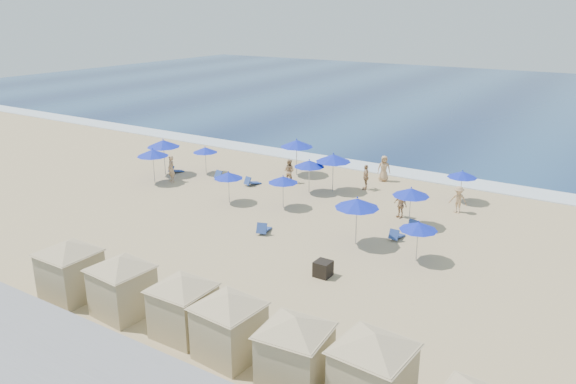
% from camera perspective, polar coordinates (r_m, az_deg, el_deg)
% --- Properties ---
extents(ground, '(160.00, 160.00, 0.00)m').
position_cam_1_polar(ground, '(30.21, -1.99, -4.60)').
color(ground, tan).
rests_on(ground, ground).
extents(ocean, '(160.00, 80.00, 0.06)m').
position_cam_1_polar(ocean, '(80.31, 21.18, 8.65)').
color(ocean, navy).
rests_on(ocean, ground).
extents(surf_line, '(160.00, 2.50, 0.08)m').
position_cam_1_polar(surf_line, '(43.13, 9.79, 2.25)').
color(surf_line, white).
rests_on(surf_line, ground).
extents(seawall, '(160.00, 6.10, 1.22)m').
position_cam_1_polar(seawall, '(21.52, -23.59, -14.40)').
color(seawall, gray).
rests_on(seawall, ground).
extents(trash_bin, '(0.74, 0.74, 0.73)m').
position_cam_1_polar(trash_bin, '(25.91, 3.58, -7.78)').
color(trash_bin, black).
rests_on(trash_bin, ground).
extents(cabana_0, '(4.46, 4.46, 2.80)m').
position_cam_1_polar(cabana_0, '(25.32, -21.34, -6.64)').
color(cabana_0, tan).
rests_on(cabana_0, ground).
extents(cabana_1, '(4.33, 4.33, 2.72)m').
position_cam_1_polar(cabana_1, '(23.34, -16.57, -8.37)').
color(cabana_1, tan).
rests_on(cabana_1, ground).
extents(cabana_2, '(4.24, 4.24, 2.66)m').
position_cam_1_polar(cabana_2, '(21.42, -10.65, -10.52)').
color(cabana_2, tan).
rests_on(cabana_2, ground).
extents(cabana_3, '(4.30, 4.30, 2.71)m').
position_cam_1_polar(cabana_3, '(19.95, -6.03, -12.50)').
color(cabana_3, tan).
rests_on(cabana_3, ground).
extents(cabana_4, '(4.33, 4.33, 2.73)m').
position_cam_1_polar(cabana_4, '(18.51, 0.72, -15.02)').
color(cabana_4, tan).
rests_on(cabana_4, ground).
extents(cabana_5, '(4.54, 4.54, 2.85)m').
position_cam_1_polar(cabana_5, '(17.73, 8.67, -16.64)').
color(cabana_5, tan).
rests_on(cabana_5, ground).
extents(umbrella_0, '(2.38, 2.38, 2.70)m').
position_cam_1_polar(umbrella_0, '(41.78, -12.55, 4.83)').
color(umbrella_0, '#A5A8AD').
rests_on(umbrella_0, ground).
extents(umbrella_1, '(2.19, 2.19, 2.49)m').
position_cam_1_polar(umbrella_1, '(40.00, -13.59, 3.89)').
color(umbrella_1, '#A5A8AD').
rests_on(umbrella_1, ground).
extents(umbrella_2, '(1.81, 1.81, 2.06)m').
position_cam_1_polar(umbrella_2, '(41.71, -8.41, 4.26)').
color(umbrella_2, '#A5A8AD').
rests_on(umbrella_2, ground).
extents(umbrella_3, '(1.82, 1.82, 2.07)m').
position_cam_1_polar(umbrella_3, '(35.09, -6.07, 1.70)').
color(umbrella_3, '#A5A8AD').
rests_on(umbrella_3, ground).
extents(umbrella_4, '(2.40, 2.40, 2.73)m').
position_cam_1_polar(umbrella_4, '(40.74, 0.89, 4.96)').
color(umbrella_4, '#A5A8AD').
rests_on(umbrella_4, ground).
extents(umbrella_5, '(2.02, 2.02, 2.30)m').
position_cam_1_polar(umbrella_5, '(36.81, 2.17, 2.91)').
color(umbrella_5, '#A5A8AD').
rests_on(umbrella_5, ground).
extents(umbrella_6, '(1.83, 1.83, 2.08)m').
position_cam_1_polar(umbrella_6, '(33.98, -0.50, 1.28)').
color(umbrella_6, '#A5A8AD').
rests_on(umbrella_6, ground).
extents(umbrella_7, '(2.34, 2.34, 2.66)m').
position_cam_1_polar(umbrella_7, '(37.07, 4.63, 3.47)').
color(umbrella_7, '#A5A8AD').
rests_on(umbrella_7, ground).
extents(umbrella_8, '(2.29, 2.29, 2.60)m').
position_cam_1_polar(umbrella_8, '(28.73, 7.03, -1.13)').
color(umbrella_8, '#A5A8AD').
rests_on(umbrella_8, ground).
extents(umbrella_9, '(1.85, 1.85, 2.10)m').
position_cam_1_polar(umbrella_9, '(36.65, 17.29, 1.73)').
color(umbrella_9, '#A5A8AD').
rests_on(umbrella_9, ground).
extents(umbrella_10, '(2.05, 2.05, 2.34)m').
position_cam_1_polar(umbrella_10, '(31.70, 12.40, -0.00)').
color(umbrella_10, '#A5A8AD').
rests_on(umbrella_10, ground).
extents(umbrella_11, '(1.84, 1.84, 2.09)m').
position_cam_1_polar(umbrella_11, '(27.47, 13.12, -3.39)').
color(umbrella_11, '#A5A8AD').
rests_on(umbrella_11, ground).
extents(beach_chair_0, '(0.78, 1.24, 0.63)m').
position_cam_1_polar(beach_chair_0, '(42.58, -11.42, 2.20)').
color(beach_chair_0, navy).
rests_on(beach_chair_0, ground).
extents(beach_chair_1, '(0.89, 1.47, 0.76)m').
position_cam_1_polar(beach_chair_1, '(40.36, -6.69, 1.62)').
color(beach_chair_1, navy).
rests_on(beach_chair_1, ground).
extents(beach_chair_2, '(0.85, 1.32, 0.67)m').
position_cam_1_polar(beach_chair_2, '(38.90, -3.75, 1.02)').
color(beach_chair_2, navy).
rests_on(beach_chair_2, ground).
extents(beach_chair_3, '(0.93, 1.37, 0.69)m').
position_cam_1_polar(beach_chair_3, '(30.68, -2.51, -3.75)').
color(beach_chair_3, navy).
rests_on(beach_chair_3, ground).
extents(beach_chair_4, '(0.54, 1.17, 0.64)m').
position_cam_1_polar(beach_chair_4, '(30.40, 10.92, -4.33)').
color(beach_chair_4, navy).
rests_on(beach_chair_4, ground).
extents(beach_chair_5, '(0.77, 1.27, 0.65)m').
position_cam_1_polar(beach_chair_5, '(31.92, 12.85, -3.34)').
color(beach_chair_5, navy).
rests_on(beach_chair_5, ground).
extents(beachgoer_0, '(0.80, 0.67, 1.89)m').
position_cam_1_polar(beachgoer_0, '(40.28, -11.78, 2.33)').
color(beachgoer_0, tan).
rests_on(beachgoer_0, ground).
extents(beachgoer_1, '(0.90, 0.74, 1.69)m').
position_cam_1_polar(beachgoer_1, '(39.21, 0.10, 2.14)').
color(beachgoer_1, tan).
rests_on(beachgoer_1, ground).
extents(beachgoer_2, '(0.99, 0.67, 1.56)m').
position_cam_1_polar(beachgoer_2, '(33.35, 11.34, -1.27)').
color(beachgoer_2, tan).
rests_on(beachgoer_2, ground).
extents(beachgoer_3, '(1.07, 0.62, 1.66)m').
position_cam_1_polar(beachgoer_3, '(34.93, 16.91, -0.74)').
color(beachgoer_3, tan).
rests_on(beachgoer_3, ground).
extents(beachgoer_4, '(1.07, 0.95, 1.84)m').
position_cam_1_polar(beachgoer_4, '(40.16, 9.72, 2.37)').
color(beachgoer_4, tan).
rests_on(beachgoer_4, ground).
extents(beachgoer_5, '(0.76, 1.09, 1.72)m').
position_cam_1_polar(beachgoer_5, '(38.12, 7.91, 1.51)').
color(beachgoer_5, tan).
rests_on(beachgoer_5, ground).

